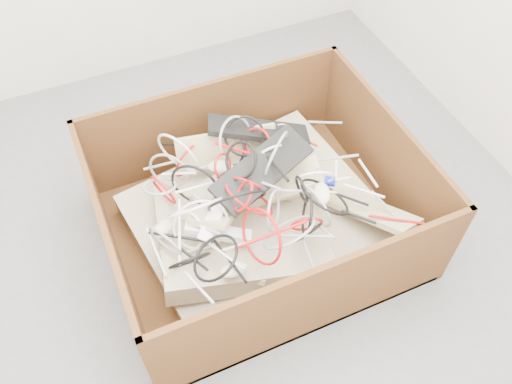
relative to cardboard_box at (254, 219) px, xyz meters
name	(u,v)px	position (x,y,z in m)	size (l,w,h in m)	color
ground	(235,243)	(-0.10, -0.01, -0.13)	(3.00, 3.00, 0.00)	#57575A
room_shell	(222,10)	(-0.10, -0.01, 1.12)	(3.04, 3.04, 2.50)	beige
cardboard_box	(254,219)	(0.00, 0.00, 0.00)	(1.34, 1.11, 0.54)	#3D240F
keyboard_pile	(262,194)	(0.05, 0.01, 0.15)	(1.11, 0.97, 0.40)	beige
mice_scatter	(248,198)	(-0.05, -0.05, 0.24)	(0.82, 0.57, 0.17)	beige
power_strip_left	(218,208)	(-0.18, -0.06, 0.25)	(0.31, 0.06, 0.04)	silver
power_strip_right	(218,233)	(-0.22, -0.13, 0.19)	(0.28, 0.05, 0.04)	silver
vga_plug	(330,181)	(0.31, -0.11, 0.24)	(0.04, 0.04, 0.02)	#0B1CAE
cable_tangle	(240,193)	(-0.08, -0.03, 0.27)	(1.10, 0.96, 0.41)	silver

